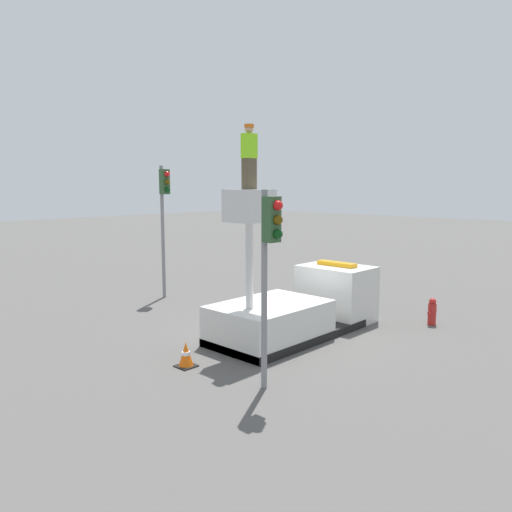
{
  "coord_description": "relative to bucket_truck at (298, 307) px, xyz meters",
  "views": [
    {
      "loc": [
        -11.6,
        -9.66,
        4.64
      ],
      "look_at": [
        -2.6,
        -1.1,
        2.89
      ],
      "focal_mm": 35.0,
      "sensor_mm": 36.0,
      "label": 1
    }
  ],
  "objects": [
    {
      "name": "traffic_light_pole",
      "position": [
        -3.95,
        -2.34,
        2.4
      ],
      "size": [
        0.34,
        0.57,
        4.57
      ],
      "color": "gray",
      "rests_on": "ground"
    },
    {
      "name": "traffic_cone_rear",
      "position": [
        -4.34,
        0.2,
        -0.54
      ],
      "size": [
        0.49,
        0.49,
        0.65
      ],
      "color": "black",
      "rests_on": "ground"
    },
    {
      "name": "ground_plane",
      "position": [
        -0.46,
        0.0,
        -0.85
      ],
      "size": [
        120.0,
        120.0,
        0.0
      ],
      "primitive_type": "plane",
      "color": "#565451"
    },
    {
      "name": "worker",
      "position": [
        -2.19,
        0.0,
        4.58
      ],
      "size": [
        0.4,
        0.26,
        1.75
      ],
      "color": "brown",
      "rests_on": "bucket_truck"
    },
    {
      "name": "bucket_truck",
      "position": [
        0.0,
        0.0,
        0.0
      ],
      "size": [
        6.04,
        2.43,
        4.55
      ],
      "color": "black",
      "rests_on": "ground"
    },
    {
      "name": "traffic_light_across",
      "position": [
        0.15,
        7.17,
        3.01
      ],
      "size": [
        0.34,
        0.57,
        5.46
      ],
      "color": "gray",
      "rests_on": "ground"
    },
    {
      "name": "fire_hydrant",
      "position": [
        3.85,
        -2.69,
        -0.4
      ],
      "size": [
        0.51,
        0.27,
        0.92
      ],
      "color": "#B2231E",
      "rests_on": "ground"
    }
  ]
}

